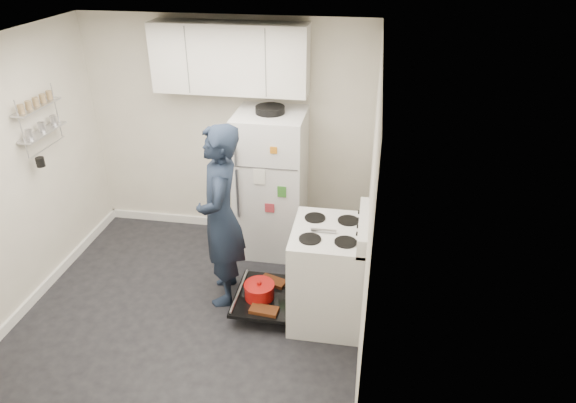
% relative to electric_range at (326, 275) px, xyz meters
% --- Properties ---
extents(room, '(3.21, 3.21, 2.51)m').
position_rel_electric_range_xyz_m(room, '(-1.29, -0.12, 0.74)').
color(room, black).
rests_on(room, ground).
extents(electric_range, '(0.66, 0.76, 1.10)m').
position_rel_electric_range_xyz_m(electric_range, '(0.00, 0.00, 0.00)').
color(electric_range, silver).
rests_on(electric_range, ground).
extents(open_oven_door, '(0.55, 0.70, 0.22)m').
position_rel_electric_range_xyz_m(open_oven_door, '(-0.60, -0.02, -0.28)').
color(open_oven_door, black).
rests_on(open_oven_door, ground).
extents(refrigerator, '(0.72, 0.74, 1.67)m').
position_rel_electric_range_xyz_m(refrigerator, '(-0.72, 1.10, 0.34)').
color(refrigerator, white).
rests_on(refrigerator, ground).
extents(upper_cabinets, '(1.60, 0.33, 0.70)m').
position_rel_electric_range_xyz_m(upper_cabinets, '(-1.16, 1.28, 1.63)').
color(upper_cabinets, silver).
rests_on(upper_cabinets, room).
extents(wall_shelf_rack, '(0.14, 0.60, 0.61)m').
position_rel_electric_range_xyz_m(wall_shelf_rack, '(-2.78, 0.34, 1.21)').
color(wall_shelf_rack, '#B2B2B7').
rests_on(wall_shelf_rack, room).
extents(person, '(0.56, 0.73, 1.80)m').
position_rel_electric_range_xyz_m(person, '(-1.02, 0.15, 0.43)').
color(person, '#161F32').
rests_on(person, ground).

